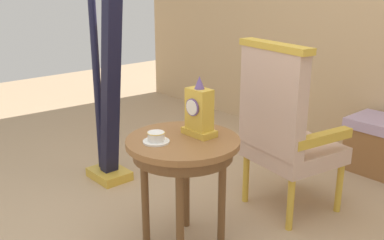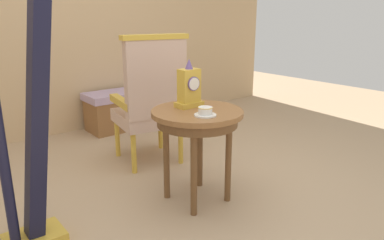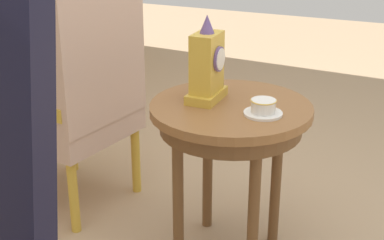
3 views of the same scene
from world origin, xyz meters
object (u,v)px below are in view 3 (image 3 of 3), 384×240
at_px(teacup_left, 263,108).
at_px(armchair, 82,89).
at_px(mantel_clock, 207,67).
at_px(harp, 13,227).
at_px(side_table, 230,125).

xyz_separation_m(teacup_left, armchair, (0.16, 0.90, -0.10)).
bearing_deg(mantel_clock, armchair, 81.52).
bearing_deg(teacup_left, harp, 163.05).
relative_size(side_table, harp, 0.38).
xyz_separation_m(teacup_left, mantel_clock, (0.07, 0.25, 0.11)).
relative_size(side_table, mantel_clock, 1.99).
height_order(teacup_left, mantel_clock, mantel_clock).
height_order(side_table, harp, harp).
distance_m(mantel_clock, harp, 1.08).
bearing_deg(side_table, mantel_clock, 82.31).
bearing_deg(harp, armchair, 27.03).
height_order(mantel_clock, harp, harp).
height_order(side_table, teacup_left, teacup_left).
bearing_deg(harp, teacup_left, -16.95).
bearing_deg(side_table, harp, 171.23).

